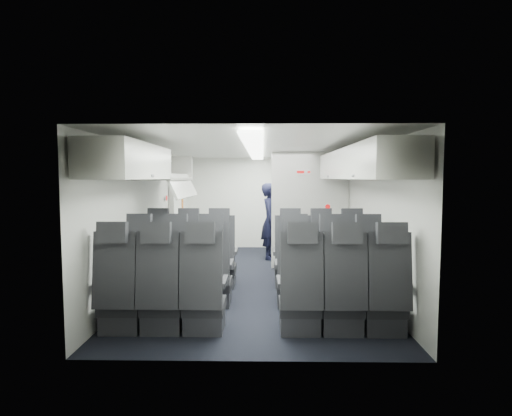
{
  "coord_description": "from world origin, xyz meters",
  "views": [
    {
      "loc": [
        0.12,
        -6.53,
        1.68
      ],
      "look_at": [
        0.0,
        0.4,
        1.15
      ],
      "focal_mm": 28.0,
      "sensor_mm": 36.0,
      "label": 1
    }
  ],
  "objects_px": {
    "boarding_door": "(177,213)",
    "carry_on_bag": "(157,170)",
    "seat_row_mid": "(254,276)",
    "flight_attendant": "(270,221)",
    "seat_row_rear": "(252,296)",
    "galley_unit": "(299,209)",
    "seat_row_front": "(255,261)"
  },
  "relations": [
    {
      "from": "flight_attendant",
      "to": "carry_on_bag",
      "type": "height_order",
      "value": "carry_on_bag"
    },
    {
      "from": "flight_attendant",
      "to": "carry_on_bag",
      "type": "xyz_separation_m",
      "value": [
        -1.72,
        -2.33,
        1.0
      ]
    },
    {
      "from": "boarding_door",
      "to": "flight_attendant",
      "type": "bearing_deg",
      "value": 3.31
    },
    {
      "from": "seat_row_front",
      "to": "galley_unit",
      "type": "height_order",
      "value": "galley_unit"
    },
    {
      "from": "seat_row_front",
      "to": "seat_row_mid",
      "type": "xyz_separation_m",
      "value": [
        0.0,
        -0.9,
        0.0
      ]
    },
    {
      "from": "flight_attendant",
      "to": "seat_row_mid",
      "type": "bearing_deg",
      "value": -177.83
    },
    {
      "from": "seat_row_front",
      "to": "boarding_door",
      "type": "bearing_deg",
      "value": 128.16
    },
    {
      "from": "carry_on_bag",
      "to": "boarding_door",
      "type": "bearing_deg",
      "value": 84.5
    },
    {
      "from": "galley_unit",
      "to": "boarding_door",
      "type": "distance_m",
      "value": 2.84
    },
    {
      "from": "seat_row_mid",
      "to": "seat_row_rear",
      "type": "bearing_deg",
      "value": -90.0
    },
    {
      "from": "seat_row_rear",
      "to": "boarding_door",
      "type": "distance_m",
      "value": 4.25
    },
    {
      "from": "flight_attendant",
      "to": "seat_row_rear",
      "type": "bearing_deg",
      "value": -176.68
    },
    {
      "from": "seat_row_mid",
      "to": "flight_attendant",
      "type": "height_order",
      "value": "flight_attendant"
    },
    {
      "from": "galley_unit",
      "to": "boarding_door",
      "type": "bearing_deg",
      "value": -155.72
    },
    {
      "from": "carry_on_bag",
      "to": "seat_row_mid",
      "type": "bearing_deg",
      "value": -38.43
    },
    {
      "from": "seat_row_mid",
      "to": "galley_unit",
      "type": "xyz_separation_m",
      "value": [
        0.95,
        4.15,
        0.55
      ]
    },
    {
      "from": "seat_row_rear",
      "to": "seat_row_mid",
      "type": "bearing_deg",
      "value": 90.0
    },
    {
      "from": "seat_row_mid",
      "to": "flight_attendant",
      "type": "bearing_deg",
      "value": 84.91
    },
    {
      "from": "seat_row_mid",
      "to": "boarding_door",
      "type": "xyz_separation_m",
      "value": [
        -1.64,
        2.99,
        0.55
      ]
    },
    {
      "from": "seat_row_rear",
      "to": "flight_attendant",
      "type": "relative_size",
      "value": 2.12
    },
    {
      "from": "seat_row_mid",
      "to": "flight_attendant",
      "type": "relative_size",
      "value": 2.12
    },
    {
      "from": "seat_row_front",
      "to": "carry_on_bag",
      "type": "relative_size",
      "value": 7.77
    },
    {
      "from": "galley_unit",
      "to": "flight_attendant",
      "type": "distance_m",
      "value": 1.26
    },
    {
      "from": "seat_row_mid",
      "to": "carry_on_bag",
      "type": "distance_m",
      "value": 2.14
    },
    {
      "from": "boarding_door",
      "to": "carry_on_bag",
      "type": "bearing_deg",
      "value": -85.09
    },
    {
      "from": "seat_row_front",
      "to": "galley_unit",
      "type": "xyz_separation_m",
      "value": [
        0.95,
        3.25,
        0.55
      ]
    },
    {
      "from": "seat_row_rear",
      "to": "boarding_door",
      "type": "xyz_separation_m",
      "value": [
        -1.64,
        3.89,
        0.55
      ]
    },
    {
      "from": "galley_unit",
      "to": "carry_on_bag",
      "type": "height_order",
      "value": "carry_on_bag"
    },
    {
      "from": "boarding_door",
      "to": "seat_row_front",
      "type": "bearing_deg",
      "value": -51.84
    },
    {
      "from": "seat_row_front",
      "to": "carry_on_bag",
      "type": "distance_m",
      "value": 2.0
    },
    {
      "from": "seat_row_front",
      "to": "carry_on_bag",
      "type": "height_order",
      "value": "carry_on_bag"
    },
    {
      "from": "seat_row_rear",
      "to": "galley_unit",
      "type": "height_order",
      "value": "galley_unit"
    }
  ]
}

